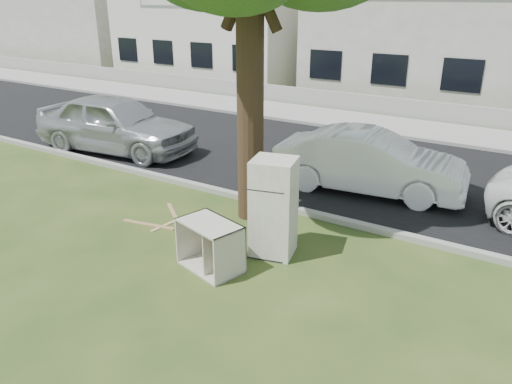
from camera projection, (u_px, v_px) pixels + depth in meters
The scene contains 16 objects.
ground at pixel (216, 255), 9.03m from camera, with size 120.00×120.00×0.00m, color #294318.
road at pixel (345, 165), 13.74m from camera, with size 120.00×7.00×0.01m, color black.
kerb_near at pixel (282, 209), 10.95m from camera, with size 120.00×0.18×0.12m, color gray.
kerb_far at pixel (387, 136), 16.54m from camera, with size 120.00×0.18×0.12m, color gray.
sidewalk at pixel (400, 127), 17.68m from camera, with size 120.00×2.80×0.01m, color gray.
low_wall at pixel (414, 109), 18.81m from camera, with size 120.00×0.15×0.70m, color gray.
townhouse_left at pixel (227, 11), 27.41m from camera, with size 10.20×8.16×7.04m.
townhouse_center at pixel (455, 10), 21.42m from camera, with size 11.22×8.16×7.44m.
filler_left at pixel (68, 12), 34.84m from camera, with size 16.00×9.00×6.40m, color beige.
fridge at pixel (274, 208), 8.77m from camera, with size 0.74×0.69×1.79m, color silver.
cabinet at pixel (210, 246), 8.46m from camera, with size 1.09×0.68×0.85m, color white.
plank_a at pixel (149, 225), 10.18m from camera, with size 1.19×0.10×0.02m, color #9F7E4C.
plank_b at pixel (172, 211), 10.85m from camera, with size 0.83×0.08×0.02m, color #AA7E59.
plank_c at pixel (165, 225), 10.16m from camera, with size 0.72×0.08×0.02m, color tan.
car_center at pixel (370, 162), 11.69m from camera, with size 1.53×4.39×1.45m, color white.
car_left at pixel (116, 124), 14.68m from camera, with size 1.99×4.94×1.68m, color #999B9F.
Camera 1 is at (4.85, -6.35, 4.40)m, focal length 35.00 mm.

